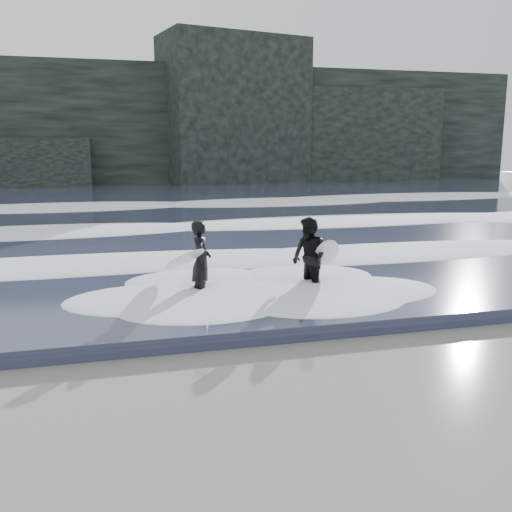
% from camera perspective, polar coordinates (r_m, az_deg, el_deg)
% --- Properties ---
extents(ground, '(120.00, 120.00, 0.00)m').
position_cam_1_polar(ground, '(7.34, 4.29, -17.11)').
color(ground, '#8D603D').
rests_on(ground, ground).
extents(sea, '(90.00, 52.00, 0.30)m').
position_cam_1_polar(sea, '(35.32, -11.42, 5.43)').
color(sea, '#2C334C').
rests_on(sea, ground).
extents(headland, '(70.00, 9.00, 10.00)m').
position_cam_1_polar(headland, '(52.17, -12.87, 12.44)').
color(headland, black).
rests_on(headland, ground).
extents(foam_near, '(60.00, 3.20, 0.20)m').
position_cam_1_polar(foam_near, '(15.56, -6.64, -0.38)').
color(foam_near, white).
rests_on(foam_near, sea).
extents(foam_mid, '(60.00, 4.00, 0.24)m').
position_cam_1_polar(foam_mid, '(22.41, -9.27, 3.09)').
color(foam_mid, white).
rests_on(foam_mid, sea).
extents(foam_far, '(60.00, 4.80, 0.30)m').
position_cam_1_polar(foam_far, '(31.32, -10.96, 5.31)').
color(foam_far, white).
rests_on(foam_far, sea).
extents(surfer_left, '(1.21, 2.03, 1.84)m').
position_cam_1_polar(surfer_left, '(12.72, -5.83, -0.51)').
color(surfer_left, black).
rests_on(surfer_left, ground).
extents(surfer_right, '(1.40, 1.92, 1.85)m').
position_cam_1_polar(surfer_right, '(13.13, 5.48, -0.12)').
color(surfer_right, black).
rests_on(surfer_right, ground).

